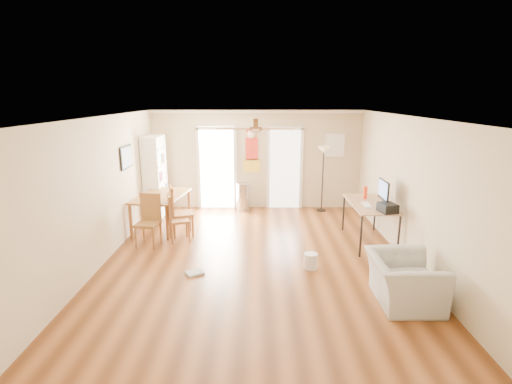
{
  "coord_description": "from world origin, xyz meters",
  "views": [
    {
      "loc": [
        0.03,
        -6.54,
        2.93
      ],
      "look_at": [
        0.0,
        0.6,
        1.15
      ],
      "focal_mm": 26.86,
      "sensor_mm": 36.0,
      "label": 1
    }
  ],
  "objects_px": {
    "dining_chair_right_a": "(182,211)",
    "wastebasket_a": "(311,261)",
    "printer": "(388,208)",
    "trash_can": "(243,197)",
    "computer_desk": "(369,223)",
    "torchiere_lamp": "(323,179)",
    "dining_table": "(162,211)",
    "bookshelf": "(155,176)",
    "dining_chair_right_b": "(179,218)",
    "wastebasket_b": "(406,278)",
    "dining_chair_near": "(147,221)",
    "armchair": "(404,280)"
  },
  "relations": [
    {
      "from": "dining_chair_right_a",
      "to": "wastebasket_a",
      "type": "relative_size",
      "value": 3.94
    },
    {
      "from": "printer",
      "to": "wastebasket_a",
      "type": "distance_m",
      "value": 1.8
    },
    {
      "from": "trash_can",
      "to": "computer_desk",
      "type": "relative_size",
      "value": 0.47
    },
    {
      "from": "computer_desk",
      "to": "printer",
      "type": "xyz_separation_m",
      "value": [
        0.14,
        -0.62,
        0.5
      ]
    },
    {
      "from": "computer_desk",
      "to": "torchiere_lamp",
      "type": "bearing_deg",
      "value": 104.65
    },
    {
      "from": "dining_table",
      "to": "trash_can",
      "type": "bearing_deg",
      "value": 38.11
    },
    {
      "from": "dining_table",
      "to": "dining_chair_right_a",
      "type": "height_order",
      "value": "dining_chair_right_a"
    },
    {
      "from": "dining_chair_right_a",
      "to": "bookshelf",
      "type": "bearing_deg",
      "value": 14.03
    },
    {
      "from": "dining_chair_right_b",
      "to": "trash_can",
      "type": "relative_size",
      "value": 1.34
    },
    {
      "from": "wastebasket_a",
      "to": "computer_desk",
      "type": "bearing_deg",
      "value": 42.84
    },
    {
      "from": "wastebasket_a",
      "to": "dining_chair_right_b",
      "type": "bearing_deg",
      "value": 152.26
    },
    {
      "from": "dining_table",
      "to": "printer",
      "type": "bearing_deg",
      "value": -18.11
    },
    {
      "from": "dining_chair_right_a",
      "to": "printer",
      "type": "xyz_separation_m",
      "value": [
        4.05,
        -1.03,
        0.38
      ]
    },
    {
      "from": "dining_chair_right_b",
      "to": "wastebasket_b",
      "type": "distance_m",
      "value": 4.47
    },
    {
      "from": "bookshelf",
      "to": "trash_can",
      "type": "height_order",
      "value": "bookshelf"
    },
    {
      "from": "dining_chair_near",
      "to": "torchiere_lamp",
      "type": "distance_m",
      "value": 4.61
    },
    {
      "from": "dining_chair_near",
      "to": "dining_table",
      "type": "bearing_deg",
      "value": 97.28
    },
    {
      "from": "dining_table",
      "to": "armchair",
      "type": "height_order",
      "value": "dining_table"
    },
    {
      "from": "dining_chair_near",
      "to": "dining_chair_right_b",
      "type": "bearing_deg",
      "value": 36.71
    },
    {
      "from": "dining_chair_near",
      "to": "trash_can",
      "type": "xyz_separation_m",
      "value": [
        1.81,
        2.5,
        -0.15
      ]
    },
    {
      "from": "dining_chair_near",
      "to": "torchiere_lamp",
      "type": "height_order",
      "value": "torchiere_lamp"
    },
    {
      "from": "dining_chair_right_a",
      "to": "trash_can",
      "type": "relative_size",
      "value": 1.48
    },
    {
      "from": "torchiere_lamp",
      "to": "computer_desk",
      "type": "bearing_deg",
      "value": -75.35
    },
    {
      "from": "dining_chair_near",
      "to": "wastebasket_a",
      "type": "xyz_separation_m",
      "value": [
        3.13,
        -1.04,
        -0.38
      ]
    },
    {
      "from": "dining_chair_right_b",
      "to": "torchiere_lamp",
      "type": "xyz_separation_m",
      "value": [
        3.32,
        2.16,
        0.36
      ]
    },
    {
      "from": "bookshelf",
      "to": "dining_chair_right_b",
      "type": "height_order",
      "value": "bookshelf"
    },
    {
      "from": "dining_chair_right_a",
      "to": "armchair",
      "type": "distance_m",
      "value": 4.68
    },
    {
      "from": "dining_chair_right_a",
      "to": "printer",
      "type": "distance_m",
      "value": 4.2
    },
    {
      "from": "dining_chair_near",
      "to": "computer_desk",
      "type": "distance_m",
      "value": 4.48
    },
    {
      "from": "dining_chair_right_b",
      "to": "torchiere_lamp",
      "type": "height_order",
      "value": "torchiere_lamp"
    },
    {
      "from": "printer",
      "to": "computer_desk",
      "type": "bearing_deg",
      "value": 88.59
    },
    {
      "from": "torchiere_lamp",
      "to": "computer_desk",
      "type": "distance_m",
      "value": 2.37
    },
    {
      "from": "dining_chair_near",
      "to": "printer",
      "type": "relative_size",
      "value": 3.17
    },
    {
      "from": "trash_can",
      "to": "computer_desk",
      "type": "bearing_deg",
      "value": -40.73
    },
    {
      "from": "dining_table",
      "to": "dining_chair_right_a",
      "type": "distance_m",
      "value": 0.74
    },
    {
      "from": "bookshelf",
      "to": "computer_desk",
      "type": "height_order",
      "value": "bookshelf"
    },
    {
      "from": "bookshelf",
      "to": "armchair",
      "type": "relative_size",
      "value": 1.88
    },
    {
      "from": "dining_chair_near",
      "to": "trash_can",
      "type": "height_order",
      "value": "dining_chair_near"
    },
    {
      "from": "dining_chair_right_b",
      "to": "wastebasket_b",
      "type": "relative_size",
      "value": 3.19
    },
    {
      "from": "printer",
      "to": "armchair",
      "type": "distance_m",
      "value": 1.88
    },
    {
      "from": "dining_chair_right_a",
      "to": "torchiere_lamp",
      "type": "bearing_deg",
      "value": -79.27
    },
    {
      "from": "torchiere_lamp",
      "to": "printer",
      "type": "height_order",
      "value": "torchiere_lamp"
    },
    {
      "from": "dining_table",
      "to": "computer_desk",
      "type": "bearing_deg",
      "value": -11.23
    },
    {
      "from": "dining_chair_right_a",
      "to": "dining_chair_near",
      "type": "height_order",
      "value": "dining_chair_right_a"
    },
    {
      "from": "dining_table",
      "to": "wastebasket_b",
      "type": "relative_size",
      "value": 5.06
    },
    {
      "from": "dining_chair_right_b",
      "to": "torchiere_lamp",
      "type": "bearing_deg",
      "value": -75.15
    },
    {
      "from": "bookshelf",
      "to": "wastebasket_a",
      "type": "relative_size",
      "value": 7.29
    },
    {
      "from": "bookshelf",
      "to": "dining_chair_near",
      "type": "relative_size",
      "value": 1.92
    },
    {
      "from": "bookshelf",
      "to": "dining_chair_near",
      "type": "height_order",
      "value": "bookshelf"
    },
    {
      "from": "dining_chair_right_a",
      "to": "wastebasket_a",
      "type": "distance_m",
      "value": 3.08
    }
  ]
}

